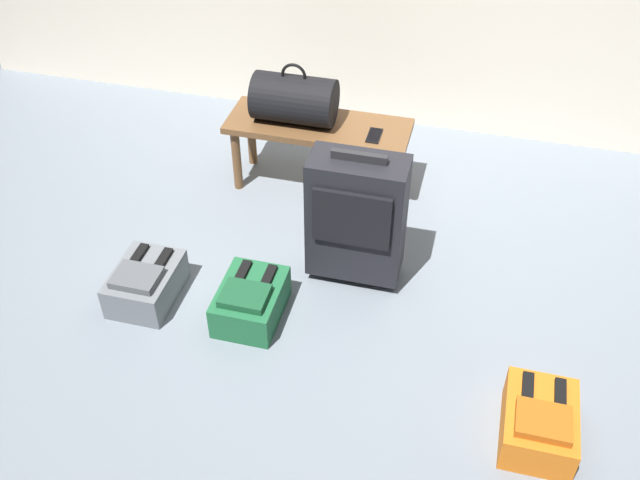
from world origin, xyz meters
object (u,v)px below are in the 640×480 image
(backpack_green, at_px, (250,301))
(backpack_orange, at_px, (539,423))
(cell_phone, at_px, (374,135))
(bench, at_px, (318,134))
(suitcase_upright_charcoal, at_px, (356,217))
(backpack_grey, at_px, (146,283))
(duffel_bag_black, at_px, (294,99))

(backpack_green, height_order, backpack_orange, same)
(cell_phone, relative_size, backpack_green, 0.38)
(bench, relative_size, cell_phone, 6.94)
(suitcase_upright_charcoal, xyz_separation_m, backpack_grey, (-0.93, -0.40, -0.28))
(duffel_bag_black, relative_size, backpack_green, 1.16)
(bench, distance_m, suitcase_upright_charcoal, 0.77)
(cell_phone, bearing_deg, suitcase_upright_charcoal, -86.10)
(cell_phone, relative_size, suitcase_upright_charcoal, 0.20)
(bench, height_order, suitcase_upright_charcoal, suitcase_upright_charcoal)
(backpack_green, bearing_deg, duffel_bag_black, 94.50)
(backpack_green, bearing_deg, backpack_grey, -178.79)
(bench, bearing_deg, backpack_green, -92.56)
(backpack_green, height_order, backpack_grey, same)
(backpack_green, distance_m, backpack_grey, 0.52)
(backpack_grey, bearing_deg, backpack_green, 1.21)
(duffel_bag_black, relative_size, cell_phone, 3.06)
(duffel_bag_black, height_order, cell_phone, duffel_bag_black)
(suitcase_upright_charcoal, relative_size, backpack_grey, 1.91)
(cell_phone, relative_size, backpack_orange, 0.38)
(backpack_grey, bearing_deg, suitcase_upright_charcoal, 23.38)
(cell_phone, height_order, backpack_grey, cell_phone)
(backpack_green, xyz_separation_m, backpack_grey, (-0.52, -0.01, 0.00))
(duffel_bag_black, xyz_separation_m, cell_phone, (0.45, -0.05, -0.13))
(bench, distance_m, cell_phone, 0.33)
(bench, relative_size, suitcase_upright_charcoal, 1.38)
(duffel_bag_black, relative_size, suitcase_upright_charcoal, 0.61)
(backpack_grey, bearing_deg, bench, 62.26)
(duffel_bag_black, xyz_separation_m, backpack_orange, (1.40, -1.43, -0.45))
(cell_phone, xyz_separation_m, suitcase_upright_charcoal, (0.04, -0.63, -0.05))
(suitcase_upright_charcoal, bearing_deg, cell_phone, 93.90)
(cell_phone, xyz_separation_m, backpack_green, (-0.37, -1.02, -0.33))
(bench, xyz_separation_m, backpack_green, (-0.05, -1.07, -0.26))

